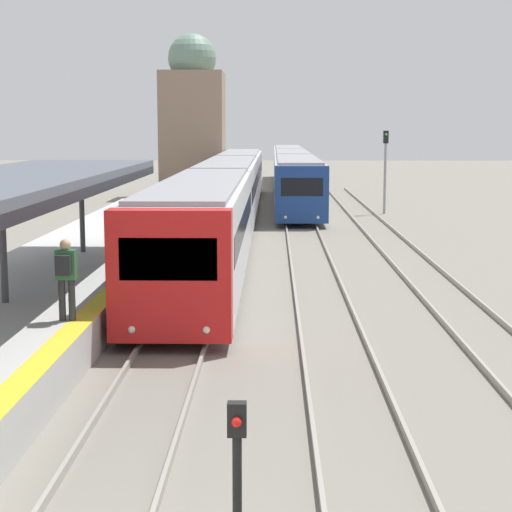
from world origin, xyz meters
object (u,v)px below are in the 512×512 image
train_near (228,191)px  signal_mast_far (385,161)px  signal_post_near (237,472)px  person_on_platform (66,273)px  train_far (292,170)px

train_near → signal_mast_far: size_ratio=10.25×
signal_post_near → signal_mast_far: bearing=80.5°
person_on_platform → train_near: size_ratio=0.04×
signal_post_near → signal_mast_far: (6.59, 39.35, 1.72)m
train_far → signal_mast_far: 15.66m
train_far → signal_post_near: (-1.72, -54.19, -0.51)m
train_near → person_on_platform: bearing=-94.7°
train_far → person_on_platform: bearing=-96.9°
train_far → signal_post_near: size_ratio=22.69×
person_on_platform → train_far: size_ratio=0.04×
person_on_platform → signal_post_near: size_ratio=0.85×
train_far → signal_mast_far: signal_mast_far is taller
signal_mast_far → signal_post_near: bearing=-99.5°
train_near → signal_post_near: 32.70m
signal_mast_far → train_far: bearing=108.2°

